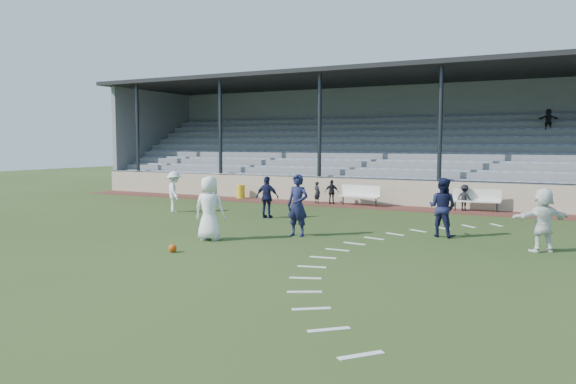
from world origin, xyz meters
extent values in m
plane|color=#2A3E19|center=(0.00, 0.00, 0.00)|extent=(90.00, 90.00, 0.00)
cube|color=#4E251F|center=(0.00, 10.50, 0.01)|extent=(34.00, 2.00, 0.02)
cube|color=#B9A98E|center=(0.00, 11.55, 0.60)|extent=(34.00, 0.18, 1.20)
cube|color=white|center=(-0.41, 10.48, 0.45)|extent=(2.03, 0.60, 0.06)
cube|color=white|center=(-0.41, 10.70, 0.70)|extent=(2.00, 0.26, 0.54)
cylinder|color=#2C2E33|center=(-1.25, 10.56, 0.22)|extent=(0.06, 0.06, 0.40)
cylinder|color=#2C2E33|center=(0.44, 10.39, 0.22)|extent=(0.06, 0.06, 0.40)
cube|color=white|center=(4.79, 10.75, 0.45)|extent=(2.03, 0.62, 0.06)
cube|color=white|center=(4.79, 10.97, 0.70)|extent=(1.99, 0.29, 0.54)
cylinder|color=#2C2E33|center=(3.95, 10.65, 0.22)|extent=(0.06, 0.06, 0.40)
cylinder|color=#2C2E33|center=(5.63, 10.84, 0.22)|extent=(0.06, 0.06, 0.40)
cylinder|color=gold|center=(-7.25, 10.95, 0.37)|extent=(0.44, 0.44, 0.71)
sphere|color=#CA470B|center=(-0.98, -2.37, 0.11)|extent=(0.22, 0.22, 0.22)
imported|color=white|center=(-1.21, -0.32, 0.98)|extent=(1.07, 0.82, 1.95)
imported|color=#15183A|center=(0.83, 1.58, 0.98)|extent=(0.74, 0.51, 1.96)
imported|color=#15183A|center=(4.91, 3.59, 0.93)|extent=(1.03, 0.88, 1.86)
imported|color=white|center=(-6.64, 4.71, 0.87)|extent=(1.26, 1.24, 1.74)
imported|color=#15183A|center=(-2.16, 4.86, 0.82)|extent=(0.99, 0.47, 1.64)
imported|color=white|center=(7.87, 2.34, 0.87)|extent=(1.62, 1.36, 1.75)
imported|color=black|center=(-2.63, 10.60, 0.55)|extent=(0.45, 0.38, 1.05)
imported|color=black|center=(-1.83, 10.56, 0.60)|extent=(0.71, 0.39, 1.16)
imported|color=black|center=(4.32, 10.73, 0.59)|extent=(0.84, 0.65, 1.14)
cube|color=gray|center=(0.00, 12.10, 0.60)|extent=(34.00, 0.80, 1.20)
cube|color=gray|center=(0.00, 12.20, 1.25)|extent=(33.00, 0.28, 0.10)
cube|color=gray|center=(0.00, 12.90, 0.80)|extent=(34.00, 0.80, 1.60)
cube|color=gray|center=(0.00, 13.00, 1.65)|extent=(33.00, 0.28, 0.10)
cube|color=gray|center=(0.00, 13.70, 1.00)|extent=(34.00, 0.80, 2.00)
cube|color=gray|center=(0.00, 13.80, 2.05)|extent=(33.00, 0.28, 0.10)
cube|color=gray|center=(0.00, 14.50, 1.20)|extent=(34.00, 0.80, 2.40)
cube|color=gray|center=(0.00, 14.60, 2.45)|extent=(33.00, 0.28, 0.10)
cube|color=gray|center=(0.00, 15.30, 1.40)|extent=(34.00, 0.80, 2.80)
cube|color=gray|center=(0.00, 15.40, 2.85)|extent=(33.00, 0.28, 0.10)
cube|color=gray|center=(0.00, 16.10, 1.60)|extent=(34.00, 0.80, 3.20)
cube|color=gray|center=(0.00, 16.20, 3.25)|extent=(33.00, 0.28, 0.10)
cube|color=gray|center=(0.00, 16.90, 1.80)|extent=(34.00, 0.80, 3.60)
cube|color=gray|center=(0.00, 17.00, 3.65)|extent=(33.00, 0.28, 0.10)
cube|color=gray|center=(0.00, 17.70, 2.00)|extent=(34.00, 0.80, 4.00)
cube|color=gray|center=(0.00, 17.80, 4.05)|extent=(33.00, 0.28, 0.10)
cube|color=gray|center=(0.00, 18.50, 2.20)|extent=(34.00, 0.80, 4.40)
cube|color=gray|center=(0.00, 18.60, 4.45)|extent=(33.00, 0.28, 0.10)
cube|color=gray|center=(0.00, 19.10, 3.20)|extent=(34.00, 0.40, 6.40)
cube|color=gray|center=(-16.85, 15.50, 3.20)|extent=(0.30, 7.80, 6.40)
cube|color=black|center=(0.00, 15.20, 6.50)|extent=(34.60, 9.00, 0.22)
cylinder|color=#2C2E33|center=(-15.00, 11.65, 3.25)|extent=(0.20, 0.20, 6.50)
cylinder|color=#2C2E33|center=(-9.00, 11.65, 3.25)|extent=(0.20, 0.20, 6.50)
cylinder|color=#2C2E33|center=(-3.00, 11.65, 3.25)|extent=(0.20, 0.20, 6.50)
cylinder|color=#2C2E33|center=(3.00, 11.65, 3.25)|extent=(0.20, 0.20, 6.50)
cylinder|color=#2C2E33|center=(0.00, 11.55, 1.25)|extent=(34.00, 0.05, 0.05)
imported|color=black|center=(7.18, 16.94, 4.13)|extent=(1.01, 0.43, 1.06)
cube|color=silver|center=(6.12, 7.01, 0.01)|extent=(0.54, 0.61, 0.01)
cube|color=silver|center=(5.29, 6.22, 0.01)|extent=(0.59, 0.56, 0.01)
cube|color=silver|center=(4.57, 5.34, 0.01)|extent=(0.64, 0.51, 0.01)
cube|color=silver|center=(3.96, 4.38, 0.01)|extent=(0.67, 0.44, 0.01)
cube|color=silver|center=(3.48, 3.34, 0.01)|extent=(0.70, 0.37, 0.01)
cube|color=silver|center=(3.13, 2.26, 0.01)|extent=(0.71, 0.29, 0.01)
cube|color=silver|center=(2.92, 1.14, 0.01)|extent=(0.71, 0.21, 0.01)
cube|color=silver|center=(2.85, 0.00, 0.01)|extent=(0.70, 0.12, 0.01)
cube|color=silver|center=(2.92, -1.14, 0.01)|extent=(0.71, 0.21, 0.01)
cube|color=silver|center=(3.13, -2.26, 0.01)|extent=(0.71, 0.29, 0.01)
cube|color=silver|center=(3.48, -3.34, 0.01)|extent=(0.70, 0.37, 0.01)
cube|color=silver|center=(3.96, -4.38, 0.01)|extent=(0.67, 0.44, 0.01)
cube|color=silver|center=(4.57, -5.34, 0.01)|extent=(0.64, 0.51, 0.01)
cube|color=silver|center=(5.29, -6.22, 0.01)|extent=(0.59, 0.56, 0.01)
cube|color=silver|center=(6.12, -7.01, 0.01)|extent=(0.54, 0.61, 0.01)
camera|label=1|loc=(8.72, -14.18, 2.95)|focal=35.00mm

